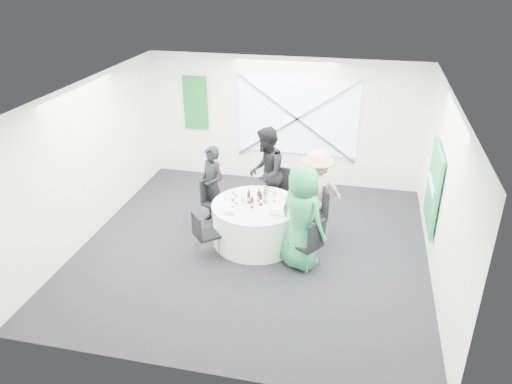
% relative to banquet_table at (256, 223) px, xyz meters
% --- Properties ---
extents(floor, '(6.00, 6.00, 0.00)m').
position_rel_banquet_table_xyz_m(floor, '(0.00, -0.20, -0.38)').
color(floor, black).
rests_on(floor, ground).
extents(ceiling, '(6.00, 6.00, 0.00)m').
position_rel_banquet_table_xyz_m(ceiling, '(0.00, -0.20, 2.42)').
color(ceiling, white).
rests_on(ceiling, wall_back).
extents(wall_back, '(6.00, 0.00, 6.00)m').
position_rel_banquet_table_xyz_m(wall_back, '(0.00, 2.80, 1.02)').
color(wall_back, silver).
rests_on(wall_back, floor).
extents(wall_front, '(6.00, 0.00, 6.00)m').
position_rel_banquet_table_xyz_m(wall_front, '(0.00, -3.20, 1.02)').
color(wall_front, silver).
rests_on(wall_front, floor).
extents(wall_left, '(0.00, 6.00, 6.00)m').
position_rel_banquet_table_xyz_m(wall_left, '(-3.00, -0.20, 1.02)').
color(wall_left, silver).
rests_on(wall_left, floor).
extents(wall_right, '(0.00, 6.00, 6.00)m').
position_rel_banquet_table_xyz_m(wall_right, '(3.00, -0.20, 1.02)').
color(wall_right, silver).
rests_on(wall_right, floor).
extents(window_panel, '(2.60, 0.03, 1.60)m').
position_rel_banquet_table_xyz_m(window_panel, '(0.30, 2.76, 1.12)').
color(window_panel, white).
rests_on(window_panel, wall_back).
extents(window_brace_a, '(2.63, 0.05, 1.84)m').
position_rel_banquet_table_xyz_m(window_brace_a, '(0.30, 2.72, 1.12)').
color(window_brace_a, silver).
rests_on(window_brace_a, window_panel).
extents(window_brace_b, '(2.63, 0.05, 1.84)m').
position_rel_banquet_table_xyz_m(window_brace_b, '(0.30, 2.72, 1.12)').
color(window_brace_b, silver).
rests_on(window_brace_b, window_panel).
extents(green_banner, '(0.55, 0.04, 1.20)m').
position_rel_banquet_table_xyz_m(green_banner, '(-2.00, 2.75, 1.32)').
color(green_banner, '#125C21').
rests_on(green_banner, wall_back).
extents(green_sign, '(0.05, 1.20, 1.40)m').
position_rel_banquet_table_xyz_m(green_sign, '(2.94, 0.40, 0.82)').
color(green_sign, '#198C3F').
rests_on(green_sign, wall_right).
extents(banquet_table, '(1.56, 1.56, 0.76)m').
position_rel_banquet_table_xyz_m(banquet_table, '(0.00, 0.00, 0.00)').
color(banquet_table, silver).
rests_on(banquet_table, floor).
extents(chair_back, '(0.53, 0.54, 1.01)m').
position_rel_banquet_table_xyz_m(chair_back, '(0.18, 1.04, 0.21)').
color(chair_back, black).
rests_on(chair_back, floor).
extents(chair_back_left, '(0.56, 0.55, 0.90)m').
position_rel_banquet_table_xyz_m(chair_back_left, '(-0.96, 0.51, 0.15)').
color(chair_back_left, black).
rests_on(chair_back_left, floor).
extents(chair_back_right, '(0.59, 0.58, 1.01)m').
position_rel_banquet_table_xyz_m(chair_back_right, '(1.05, 0.34, 0.22)').
color(chair_back_right, black).
rests_on(chair_back_right, floor).
extents(chair_front_right, '(0.58, 0.58, 0.93)m').
position_rel_banquet_table_xyz_m(chair_front_right, '(1.05, -0.67, 0.16)').
color(chair_front_right, black).
rests_on(chair_front_right, floor).
extents(chair_front_left, '(0.53, 0.53, 0.83)m').
position_rel_banquet_table_xyz_m(chair_front_left, '(-0.77, -0.67, 0.10)').
color(chair_front_left, black).
rests_on(chair_front_left, floor).
extents(person_man_back_left, '(0.67, 0.60, 1.54)m').
position_rel_banquet_table_xyz_m(person_man_back_left, '(-0.97, 0.57, 0.39)').
color(person_man_back_left, black).
rests_on(person_man_back_left, floor).
extents(person_man_back, '(0.52, 0.90, 1.81)m').
position_rel_banquet_table_xyz_m(person_man_back, '(-0.04, 1.04, 0.53)').
color(person_man_back, black).
rests_on(person_man_back, floor).
extents(person_woman_pink, '(1.15, 0.97, 1.62)m').
position_rel_banquet_table_xyz_m(person_woman_pink, '(0.99, 0.62, 0.43)').
color(person_woman_pink, '#D18C87').
rests_on(person_woman_pink, floor).
extents(person_woman_green, '(1.05, 0.95, 1.80)m').
position_rel_banquet_table_xyz_m(person_woman_green, '(0.87, -0.55, 0.52)').
color(person_woman_green, '#238149').
rests_on(person_woman_green, floor).
extents(plate_back, '(0.29, 0.29, 0.01)m').
position_rel_banquet_table_xyz_m(plate_back, '(-0.08, 0.51, 0.39)').
color(plate_back, silver).
rests_on(plate_back, banquet_table).
extents(plate_back_left, '(0.27, 0.27, 0.01)m').
position_rel_banquet_table_xyz_m(plate_back_left, '(-0.52, 0.21, 0.39)').
color(plate_back_left, silver).
rests_on(plate_back_left, banquet_table).
extents(plate_back_right, '(0.24, 0.24, 0.04)m').
position_rel_banquet_table_xyz_m(plate_back_right, '(0.47, 0.34, 0.40)').
color(plate_back_right, silver).
rests_on(plate_back_right, banquet_table).
extents(plate_front_right, '(0.27, 0.27, 0.04)m').
position_rel_banquet_table_xyz_m(plate_front_right, '(0.40, -0.30, 0.40)').
color(plate_front_right, silver).
rests_on(plate_front_right, banquet_table).
extents(plate_front_left, '(0.25, 0.25, 0.01)m').
position_rel_banquet_table_xyz_m(plate_front_left, '(-0.44, -0.33, 0.39)').
color(plate_front_left, silver).
rests_on(plate_front_left, banquet_table).
extents(napkin, '(0.21, 0.17, 0.05)m').
position_rel_banquet_table_xyz_m(napkin, '(-0.36, -0.41, 0.42)').
color(napkin, silver).
rests_on(napkin, plate_front_left).
extents(beer_bottle_a, '(0.06, 0.06, 0.26)m').
position_rel_banquet_table_xyz_m(beer_bottle_a, '(-0.14, 0.02, 0.48)').
color(beer_bottle_a, '#351A09').
rests_on(beer_bottle_a, banquet_table).
extents(beer_bottle_b, '(0.06, 0.06, 0.25)m').
position_rel_banquet_table_xyz_m(beer_bottle_b, '(0.02, 0.12, 0.47)').
color(beer_bottle_b, '#351A09').
rests_on(beer_bottle_b, banquet_table).
extents(beer_bottle_c, '(0.06, 0.06, 0.26)m').
position_rel_banquet_table_xyz_m(beer_bottle_c, '(0.09, -0.01, 0.48)').
color(beer_bottle_c, '#351A09').
rests_on(beer_bottle_c, banquet_table).
extents(beer_bottle_d, '(0.06, 0.06, 0.24)m').
position_rel_banquet_table_xyz_m(beer_bottle_d, '(-0.04, -0.14, 0.47)').
color(beer_bottle_d, '#351A09').
rests_on(beer_bottle_d, banquet_table).
extents(green_water_bottle, '(0.08, 0.08, 0.33)m').
position_rel_banquet_table_xyz_m(green_water_bottle, '(0.15, 0.10, 0.51)').
color(green_water_bottle, green).
rests_on(green_water_bottle, banquet_table).
extents(clear_water_bottle, '(0.08, 0.08, 0.29)m').
position_rel_banquet_table_xyz_m(clear_water_bottle, '(-0.22, -0.06, 0.49)').
color(clear_water_bottle, white).
rests_on(clear_water_bottle, banquet_table).
extents(wine_glass_a, '(0.07, 0.07, 0.17)m').
position_rel_banquet_table_xyz_m(wine_glass_a, '(-0.38, -0.19, 0.50)').
color(wine_glass_a, white).
rests_on(wine_glass_a, banquet_table).
extents(wine_glass_b, '(0.07, 0.07, 0.17)m').
position_rel_banquet_table_xyz_m(wine_glass_b, '(-0.42, 0.08, 0.50)').
color(wine_glass_b, white).
rests_on(wine_glass_b, banquet_table).
extents(wine_glass_c, '(0.07, 0.07, 0.17)m').
position_rel_banquet_table_xyz_m(wine_glass_c, '(0.13, 0.38, 0.50)').
color(wine_glass_c, white).
rests_on(wine_glass_c, banquet_table).
extents(wine_glass_d, '(0.07, 0.07, 0.17)m').
position_rel_banquet_table_xyz_m(wine_glass_d, '(0.29, 0.20, 0.50)').
color(wine_glass_d, white).
rests_on(wine_glass_d, banquet_table).
extents(wine_glass_e, '(0.07, 0.07, 0.17)m').
position_rel_banquet_table_xyz_m(wine_glass_e, '(-0.35, -0.03, 0.50)').
color(wine_glass_e, white).
rests_on(wine_glass_e, banquet_table).
extents(fork_a, '(0.15, 0.02, 0.01)m').
position_rel_banquet_table_xyz_m(fork_a, '(0.15, 0.56, 0.38)').
color(fork_a, silver).
rests_on(fork_a, banquet_table).
extents(knife_a, '(0.15, 0.03, 0.01)m').
position_rel_banquet_table_xyz_m(knife_a, '(-0.11, 0.56, 0.38)').
color(knife_a, silver).
rests_on(knife_a, banquet_table).
extents(fork_b, '(0.10, 0.13, 0.01)m').
position_rel_banquet_table_xyz_m(fork_b, '(0.55, 0.18, 0.38)').
color(fork_b, silver).
rests_on(fork_b, banquet_table).
extents(knife_b, '(0.09, 0.14, 0.01)m').
position_rel_banquet_table_xyz_m(knife_b, '(0.38, 0.43, 0.38)').
color(knife_b, silver).
rests_on(knife_b, banquet_table).
extents(fork_c, '(0.12, 0.12, 0.01)m').
position_rel_banquet_table_xyz_m(fork_c, '(0.26, -0.51, 0.38)').
color(fork_c, silver).
rests_on(fork_c, banquet_table).
extents(knife_c, '(0.12, 0.12, 0.01)m').
position_rel_banquet_table_xyz_m(knife_c, '(0.51, -0.28, 0.38)').
color(knife_c, silver).
rests_on(knife_c, banquet_table).
extents(fork_d, '(0.11, 0.12, 0.01)m').
position_rel_banquet_table_xyz_m(fork_d, '(-0.52, -0.25, 0.38)').
color(fork_d, silver).
rests_on(fork_d, banquet_table).
extents(knife_d, '(0.11, 0.12, 0.01)m').
position_rel_banquet_table_xyz_m(knife_d, '(-0.28, -0.50, 0.38)').
color(knife_d, silver).
rests_on(knife_d, banquet_table).
extents(fork_e, '(0.08, 0.14, 0.01)m').
position_rel_banquet_table_xyz_m(fork_e, '(-0.43, 0.39, 0.38)').
color(fork_e, silver).
rests_on(fork_e, banquet_table).
extents(knife_e, '(0.08, 0.14, 0.01)m').
position_rel_banquet_table_xyz_m(knife_e, '(-0.57, 0.10, 0.38)').
color(knife_e, silver).
rests_on(knife_e, banquet_table).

